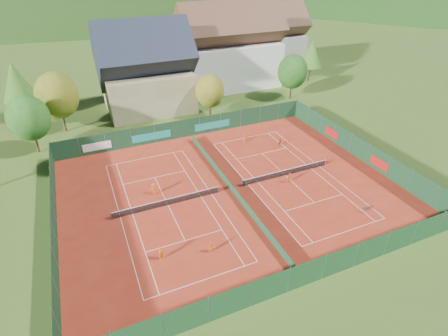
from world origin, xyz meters
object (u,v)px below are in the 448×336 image
(player_left_mid, at_px, (212,248))
(hotel_block_b, at_px, (269,41))
(chalet, at_px, (146,74))
(player_right_far_b, at_px, (280,142))
(ball_hopper, at_px, (365,209))
(hotel_block_a, at_px, (229,51))
(player_right_far_a, at_px, (245,138))
(player_right_near, at_px, (289,178))
(player_left_far, at_px, (154,189))
(player_left_near, at_px, (161,254))

(player_left_mid, bearing_deg, hotel_block_b, 63.63)
(chalet, relative_size, player_right_far_b, 13.10)
(player_left_mid, height_order, player_right_far_b, player_left_mid)
(ball_hopper, distance_m, player_left_mid, 18.24)
(player_left_mid, distance_m, player_right_far_b, 24.17)
(hotel_block_a, xyz_separation_m, player_right_far_a, (-8.71, -25.26, -6.71))
(player_right_far_b, bearing_deg, player_right_near, 38.71)
(hotel_block_a, bearing_deg, hotel_block_b, 29.74)
(hotel_block_b, bearing_deg, player_right_far_a, -124.33)
(player_right_far_a, bearing_deg, chalet, -53.66)
(hotel_block_b, distance_m, ball_hopper, 57.43)
(ball_hopper, height_order, player_right_far_b, player_right_far_b)
(ball_hopper, height_order, player_right_far_a, player_right_far_a)
(chalet, height_order, hotel_block_a, hotel_block_a)
(player_left_far, xyz_separation_m, player_right_far_a, (16.20, 7.89, -0.10))
(player_right_far_a, bearing_deg, player_left_far, 34.21)
(ball_hopper, xyz_separation_m, player_left_near, (-22.96, 2.28, 0.23))
(player_right_near, xyz_separation_m, player_right_far_b, (4.08, 9.06, -0.11))
(chalet, bearing_deg, hotel_block_b, 22.99)
(chalet, height_order, player_right_far_b, chalet)
(player_left_far, bearing_deg, player_right_near, 171.16)
(hotel_block_b, bearing_deg, player_left_far, -133.40)
(hotel_block_a, bearing_deg, player_left_mid, -116.15)
(hotel_block_b, distance_m, player_right_near, 51.20)
(chalet, xyz_separation_m, hotel_block_a, (19.00, 6.00, 0.76))
(hotel_block_a, bearing_deg, player_left_near, -121.44)
(player_right_near, distance_m, player_right_far_b, 9.93)
(ball_hopper, xyz_separation_m, player_left_mid, (-18.20, 1.19, 0.10))
(hotel_block_a, xyz_separation_m, player_left_near, (-26.86, -43.95, -6.59))
(player_left_near, height_order, player_left_mid, player_left_near)
(chalet, bearing_deg, hotel_block_a, 17.53)
(hotel_block_b, height_order, ball_hopper, hotel_block_b)
(chalet, xyz_separation_m, player_left_far, (-5.91, -27.15, -5.85))
(ball_hopper, relative_size, player_right_near, 0.55)
(hotel_block_b, distance_m, player_left_near, 66.35)
(player_right_near, bearing_deg, ball_hopper, -109.47)
(hotel_block_a, xyz_separation_m, ball_hopper, (-3.91, -46.22, -6.83))
(hotel_block_b, height_order, player_left_near, hotel_block_b)
(hotel_block_a, height_order, player_left_mid, hotel_block_a)
(player_left_far, bearing_deg, player_left_near, 86.10)
(player_right_near, relative_size, player_right_far_a, 1.07)
(player_right_far_a, bearing_deg, player_right_near, 99.19)
(player_right_far_a, bearing_deg, player_left_mid, 64.12)
(chalet, height_order, player_right_far_a, chalet)
(player_right_far_a, bearing_deg, player_right_far_b, 150.73)
(hotel_block_a, distance_m, ball_hopper, 46.89)
(hotel_block_a, distance_m, player_left_far, 41.99)
(chalet, distance_m, player_right_far_a, 22.63)
(player_left_far, height_order, player_right_far_a, player_left_far)
(hotel_block_a, bearing_deg, player_right_far_b, -98.81)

